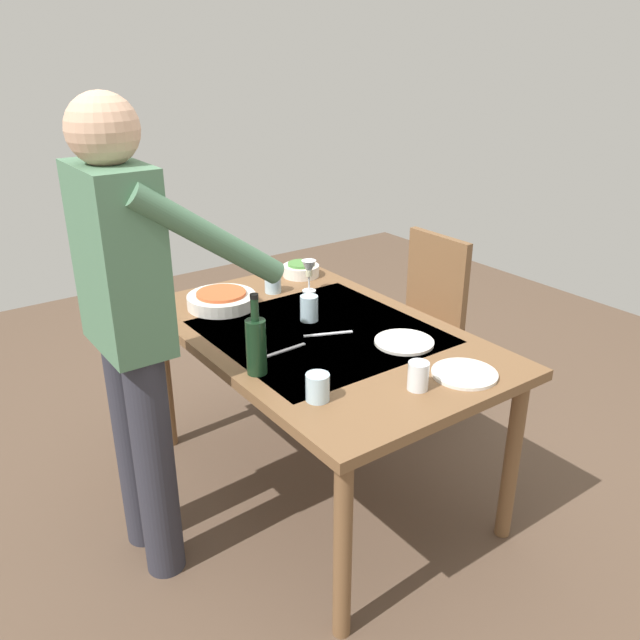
{
  "coord_description": "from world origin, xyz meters",
  "views": [
    {
      "loc": [
        -1.92,
        1.39,
        1.81
      ],
      "look_at": [
        0.0,
        0.0,
        0.8
      ],
      "focal_mm": 36.32,
      "sensor_mm": 36.0,
      "label": 1
    }
  ],
  "objects_px": {
    "wine_bottle": "(256,344)",
    "water_cup_far_left": "(309,308)",
    "dinner_plate_far": "(404,342)",
    "wine_glass_left": "(309,270)",
    "side_bowl_salad": "(301,269)",
    "dinner_plate_near": "(464,374)",
    "water_cup_near_left": "(418,376)",
    "serving_bowl_pasta": "(222,299)",
    "water_cup_near_right": "(273,282)",
    "person_server": "(133,321)",
    "water_cup_far_right": "(318,387)",
    "dining_table": "(320,348)",
    "chair_near": "(421,311)"
  },
  "relations": [
    {
      "from": "wine_bottle",
      "to": "water_cup_far_left",
      "type": "height_order",
      "value": "wine_bottle"
    },
    {
      "from": "wine_bottle",
      "to": "dinner_plate_far",
      "type": "xyz_separation_m",
      "value": [
        -0.12,
        -0.58,
        -0.1
      ]
    },
    {
      "from": "person_server",
      "to": "water_cup_near_left",
      "type": "distance_m",
      "value": 0.96
    },
    {
      "from": "dinner_plate_near",
      "to": "person_server",
      "type": "bearing_deg",
      "value": 55.6
    },
    {
      "from": "water_cup_far_left",
      "to": "dinner_plate_far",
      "type": "bearing_deg",
      "value": -157.3
    },
    {
      "from": "dinner_plate_near",
      "to": "water_cup_far_left",
      "type": "bearing_deg",
      "value": 12.62
    },
    {
      "from": "chair_near",
      "to": "person_server",
      "type": "bearing_deg",
      "value": 98.91
    },
    {
      "from": "person_server",
      "to": "water_cup_far_left",
      "type": "height_order",
      "value": "person_server"
    },
    {
      "from": "person_server",
      "to": "wine_glass_left",
      "type": "xyz_separation_m",
      "value": [
        0.36,
        -0.96,
        -0.11
      ]
    },
    {
      "from": "wine_bottle",
      "to": "dinner_plate_near",
      "type": "relative_size",
      "value": 1.29
    },
    {
      "from": "person_server",
      "to": "water_cup_far_right",
      "type": "distance_m",
      "value": 0.65
    },
    {
      "from": "side_bowl_salad",
      "to": "dinner_plate_near",
      "type": "distance_m",
      "value": 1.21
    },
    {
      "from": "water_cup_far_right",
      "to": "dinner_plate_far",
      "type": "height_order",
      "value": "water_cup_far_right"
    },
    {
      "from": "wine_bottle",
      "to": "water_cup_near_left",
      "type": "xyz_separation_m",
      "value": [
        -0.41,
        -0.38,
        -0.06
      ]
    },
    {
      "from": "dinner_plate_near",
      "to": "dinner_plate_far",
      "type": "bearing_deg",
      "value": -1.27
    },
    {
      "from": "chair_near",
      "to": "wine_bottle",
      "type": "distance_m",
      "value": 1.36
    },
    {
      "from": "wine_glass_left",
      "to": "dinner_plate_near",
      "type": "xyz_separation_m",
      "value": [
        -1.0,
        0.04,
        -0.1
      ]
    },
    {
      "from": "person_server",
      "to": "serving_bowl_pasta",
      "type": "bearing_deg",
      "value": -51.68
    },
    {
      "from": "water_cup_near_left",
      "to": "water_cup_far_left",
      "type": "bearing_deg",
      "value": -3.28
    },
    {
      "from": "water_cup_far_left",
      "to": "wine_glass_left",
      "type": "bearing_deg",
      "value": -34.81
    },
    {
      "from": "water_cup_near_left",
      "to": "water_cup_far_left",
      "type": "xyz_separation_m",
      "value": [
        0.69,
        -0.04,
        0.01
      ]
    },
    {
      "from": "person_server",
      "to": "dinner_plate_near",
      "type": "height_order",
      "value": "person_server"
    },
    {
      "from": "wine_glass_left",
      "to": "water_cup_near_right",
      "type": "height_order",
      "value": "wine_glass_left"
    },
    {
      "from": "wine_bottle",
      "to": "wine_glass_left",
      "type": "xyz_separation_m",
      "value": [
        0.56,
        -0.61,
        -0.01
      ]
    },
    {
      "from": "chair_near",
      "to": "water_cup_far_left",
      "type": "bearing_deg",
      "value": 101.62
    },
    {
      "from": "water_cup_near_left",
      "to": "serving_bowl_pasta",
      "type": "xyz_separation_m",
      "value": [
        1.04,
        0.18,
        -0.02
      ]
    },
    {
      "from": "wine_glass_left",
      "to": "dinner_plate_near",
      "type": "height_order",
      "value": "wine_glass_left"
    },
    {
      "from": "water_cup_near_right",
      "to": "side_bowl_salad",
      "type": "height_order",
      "value": "water_cup_near_right"
    },
    {
      "from": "chair_near",
      "to": "side_bowl_salad",
      "type": "bearing_deg",
      "value": 59.74
    },
    {
      "from": "wine_glass_left",
      "to": "serving_bowl_pasta",
      "type": "bearing_deg",
      "value": 80.52
    },
    {
      "from": "dining_table",
      "to": "water_cup_far_left",
      "type": "height_order",
      "value": "water_cup_far_left"
    },
    {
      "from": "water_cup_far_left",
      "to": "water_cup_near_left",
      "type": "bearing_deg",
      "value": 176.72
    },
    {
      "from": "chair_near",
      "to": "wine_bottle",
      "type": "xyz_separation_m",
      "value": [
        -0.45,
        1.24,
        0.33
      ]
    },
    {
      "from": "person_server",
      "to": "chair_near",
      "type": "bearing_deg",
      "value": -81.09
    },
    {
      "from": "chair_near",
      "to": "person_server",
      "type": "distance_m",
      "value": 1.67
    },
    {
      "from": "side_bowl_salad",
      "to": "dinner_plate_near",
      "type": "height_order",
      "value": "side_bowl_salad"
    },
    {
      "from": "water_cup_far_left",
      "to": "side_bowl_salad",
      "type": "distance_m",
      "value": 0.57
    },
    {
      "from": "dinner_plate_near",
      "to": "dinner_plate_far",
      "type": "distance_m",
      "value": 0.32
    },
    {
      "from": "serving_bowl_pasta",
      "to": "dining_table",
      "type": "bearing_deg",
      "value": -157.63
    },
    {
      "from": "wine_bottle",
      "to": "water_cup_far_right",
      "type": "height_order",
      "value": "wine_bottle"
    },
    {
      "from": "person_server",
      "to": "wine_bottle",
      "type": "height_order",
      "value": "person_server"
    },
    {
      "from": "person_server",
      "to": "wine_glass_left",
      "type": "bearing_deg",
      "value": -69.47
    },
    {
      "from": "water_cup_far_right",
      "to": "side_bowl_salad",
      "type": "xyz_separation_m",
      "value": [
        1.04,
        -0.64,
        -0.01
      ]
    },
    {
      "from": "wine_bottle",
      "to": "dinner_plate_far",
      "type": "height_order",
      "value": "wine_bottle"
    },
    {
      "from": "chair_near",
      "to": "water_cup_near_left",
      "type": "xyz_separation_m",
      "value": [
        -0.86,
        0.87,
        0.26
      ]
    },
    {
      "from": "chair_near",
      "to": "wine_bottle",
      "type": "bearing_deg",
      "value": 109.77
    },
    {
      "from": "chair_near",
      "to": "water_cup_near_right",
      "type": "distance_m",
      "value": 0.84
    },
    {
      "from": "serving_bowl_pasta",
      "to": "chair_near",
      "type": "bearing_deg",
      "value": -99.73
    },
    {
      "from": "water_cup_far_left",
      "to": "side_bowl_salad",
      "type": "height_order",
      "value": "water_cup_far_left"
    },
    {
      "from": "wine_bottle",
      "to": "side_bowl_salad",
      "type": "relative_size",
      "value": 1.64
    }
  ]
}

